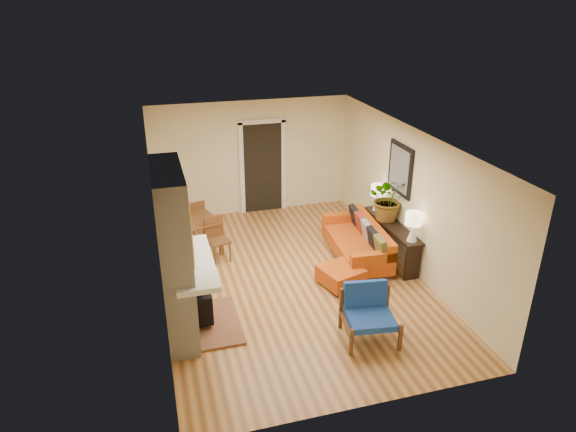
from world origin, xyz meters
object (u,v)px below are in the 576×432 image
houseplant (389,198)px  ottoman (341,275)px  dining_table (202,224)px  lamp_near (413,223)px  blue_chair (368,310)px  console_table (392,231)px  sofa (360,242)px  lamp_far (378,194)px

houseplant → ottoman: bearing=-145.3°
dining_table → lamp_near: lamp_near is taller
blue_chair → console_table: bearing=56.1°
sofa → blue_chair: size_ratio=2.31×
sofa → ottoman: bearing=-130.1°
dining_table → lamp_far: size_ratio=3.03×
sofa → lamp_far: size_ratio=3.70×
dining_table → lamp_near: size_ratio=3.03×
console_table → blue_chair: bearing=-123.9°
ottoman → lamp_far: size_ratio=1.53×
sofa → blue_chair: bearing=-110.5°
blue_chair → dining_table: dining_table is taller
sofa → console_table: (0.56, -0.19, 0.24)m
ottoman → houseplant: bearing=34.7°
console_table → houseplant: houseplant is taller
console_table → houseplant: 0.62m
sofa → dining_table: dining_table is taller
lamp_near → houseplant: (-0.01, 0.95, 0.10)m
lamp_near → lamp_far: same height
ottoman → houseplant: (1.28, 0.89, 0.97)m
ottoman → lamp_far: bearing=46.9°
sofa → blue_chair: blue_chair is taller
blue_chair → houseplant: bearing=58.8°
houseplant → blue_chair: bearing=-121.2°
dining_table → houseplant: size_ratio=1.86×
lamp_far → houseplant: (-0.01, -0.49, 0.10)m
sofa → houseplant: size_ratio=2.27×
dining_table → lamp_near: bearing=-31.3°
lamp_far → sofa: bearing=-137.5°
ottoman → sofa: bearing=49.9°
sofa → houseplant: houseplant is taller
dining_table → console_table: bearing=-21.5°
sofa → dining_table: (-2.89, 1.17, 0.23)m
blue_chair → lamp_near: 2.08m
console_table → sofa: bearing=161.8°
sofa → houseplant: 1.00m
blue_chair → dining_table: 4.03m
sofa → console_table: sofa is taller
blue_chair → lamp_near: bearing=44.1°
dining_table → console_table: dining_table is taller
lamp_far → blue_chair: bearing=-116.8°
ottoman → dining_table: 2.99m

